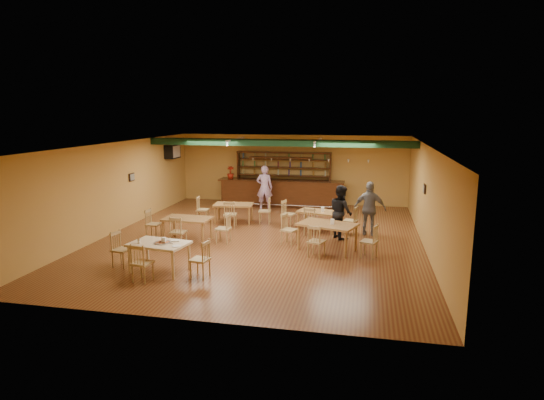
% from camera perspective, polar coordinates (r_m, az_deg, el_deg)
% --- Properties ---
extents(floor, '(12.00, 12.00, 0.00)m').
position_cam_1_polar(floor, '(14.77, -1.34, -4.79)').
color(floor, '#5E301B').
rests_on(floor, ground).
extents(ceiling_beam, '(10.00, 0.30, 0.25)m').
position_cam_1_polar(ceiling_beam, '(16.99, 0.76, 7.12)').
color(ceiling_beam, black).
rests_on(ceiling_beam, ceiling).
extents(track_rail_left, '(0.05, 2.50, 0.05)m').
position_cam_1_polar(track_rail_left, '(17.99, -4.55, 7.53)').
color(track_rail_left, silver).
rests_on(track_rail_left, ceiling).
extents(track_rail_right, '(0.05, 2.50, 0.05)m').
position_cam_1_polar(track_rail_right, '(17.37, 5.72, 7.39)').
color(track_rail_right, silver).
rests_on(track_rail_right, ceiling).
extents(ac_unit, '(0.34, 0.70, 0.48)m').
position_cam_1_polar(ac_unit, '(19.82, -12.27, 5.92)').
color(ac_unit, silver).
rests_on(ac_unit, wall_left).
extents(picture_left, '(0.04, 0.34, 0.28)m').
position_cam_1_polar(picture_left, '(17.11, -17.04, 2.73)').
color(picture_left, black).
rests_on(picture_left, wall_left).
extents(picture_right, '(0.04, 0.34, 0.28)m').
position_cam_1_polar(picture_right, '(14.63, 18.43, 1.32)').
color(picture_right, black).
rests_on(picture_right, wall_right).
extents(bar_counter, '(5.36, 0.85, 1.13)m').
position_cam_1_polar(bar_counter, '(19.63, 1.10, 0.86)').
color(bar_counter, '#381B0B').
rests_on(bar_counter, ground).
extents(back_bar_hutch, '(4.14, 0.40, 2.28)m').
position_cam_1_polar(back_bar_hutch, '(20.15, 1.44, 2.78)').
color(back_bar_hutch, '#381B0B').
rests_on(back_bar_hutch, ground).
extents(poinsettia, '(0.38, 0.38, 0.53)m').
position_cam_1_polar(poinsettia, '(20.03, -5.18, 3.43)').
color(poinsettia, '#9D1F0E').
rests_on(poinsettia, bar_counter).
extents(dining_table_a, '(1.47, 0.98, 0.69)m').
position_cam_1_polar(dining_table_a, '(16.82, -4.79, -1.64)').
color(dining_table_a, '#8F5E33').
rests_on(dining_table_a, ground).
extents(dining_table_b, '(1.52, 1.13, 0.68)m').
position_cam_1_polar(dining_table_b, '(15.75, 5.76, -2.56)').
color(dining_table_b, '#8F5E33').
rests_on(dining_table_b, ground).
extents(dining_table_c, '(1.49, 0.92, 0.73)m').
position_cam_1_polar(dining_table_c, '(14.69, -10.42, -3.58)').
color(dining_table_c, '#8F5E33').
rests_on(dining_table_c, ground).
extents(dining_table_d, '(1.85, 1.44, 0.81)m').
position_cam_1_polar(dining_table_d, '(13.51, 6.88, -4.59)').
color(dining_table_d, '#8F5E33').
rests_on(dining_table_d, ground).
extents(near_table, '(1.55, 1.12, 0.76)m').
position_cam_1_polar(near_table, '(12.03, -13.79, -6.91)').
color(near_table, '#D0BC8B').
rests_on(near_table, ground).
extents(pizza_tray, '(0.42, 0.42, 0.01)m').
position_cam_1_polar(pizza_tray, '(11.87, -13.43, -5.17)').
color(pizza_tray, silver).
rests_on(pizza_tray, near_table).
extents(parmesan_shaker, '(0.08, 0.08, 0.11)m').
position_cam_1_polar(parmesan_shaker, '(11.98, -16.19, -4.93)').
color(parmesan_shaker, '#EAE5C6').
rests_on(parmesan_shaker, near_table).
extents(napkin_stack, '(0.24, 0.21, 0.03)m').
position_cam_1_polar(napkin_stack, '(11.95, -11.91, -4.96)').
color(napkin_stack, white).
rests_on(napkin_stack, near_table).
extents(pizza_server, '(0.31, 0.27, 0.00)m').
position_cam_1_polar(pizza_server, '(11.85, -12.66, -5.11)').
color(pizza_server, silver).
rests_on(pizza_server, pizza_tray).
extents(side_plate, '(0.25, 0.25, 0.01)m').
position_cam_1_polar(side_plate, '(11.51, -11.79, -5.61)').
color(side_plate, white).
rests_on(side_plate, near_table).
extents(patron_bar, '(0.71, 0.51, 1.84)m').
position_cam_1_polar(patron_bar, '(18.88, -0.94, 1.54)').
color(patron_bar, '#9655B9').
rests_on(patron_bar, ground).
extents(patron_right_a, '(0.98, 1.05, 1.71)m').
position_cam_1_polar(patron_right_a, '(14.80, 8.55, -1.45)').
color(patron_right_a, black).
rests_on(patron_right_a, ground).
extents(patron_right_b, '(1.07, 0.51, 1.77)m').
position_cam_1_polar(patron_right_b, '(15.30, 12.05, -1.05)').
color(patron_right_b, gray).
rests_on(patron_right_b, ground).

